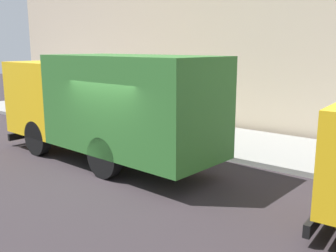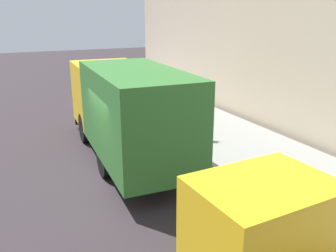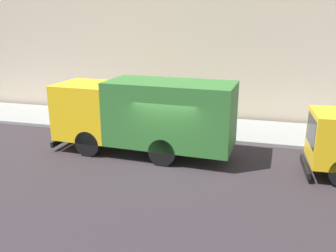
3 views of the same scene
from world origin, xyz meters
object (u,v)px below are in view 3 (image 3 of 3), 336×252
Objects in this scene: large_utility_truck at (144,113)px; pedestrian_walking at (101,105)px; traffic_cone_orange at (95,122)px; street_sign_post at (148,104)px.

pedestrian_walking is (3.49, 3.63, -0.67)m from large_utility_truck.
street_sign_post is at bearing -91.33° from traffic_cone_orange.
large_utility_truck is 2.59m from street_sign_post.
large_utility_truck is at bearing -165.33° from street_sign_post.
pedestrian_walking is 3.16m from street_sign_post.
large_utility_truck reaches higher than traffic_cone_orange.
street_sign_post is at bearing 17.45° from large_utility_truck.
large_utility_truck is 3.30× the size of street_sign_post.
large_utility_truck is 4.60m from traffic_cone_orange.
pedestrian_walking is at bearing 71.56° from street_sign_post.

